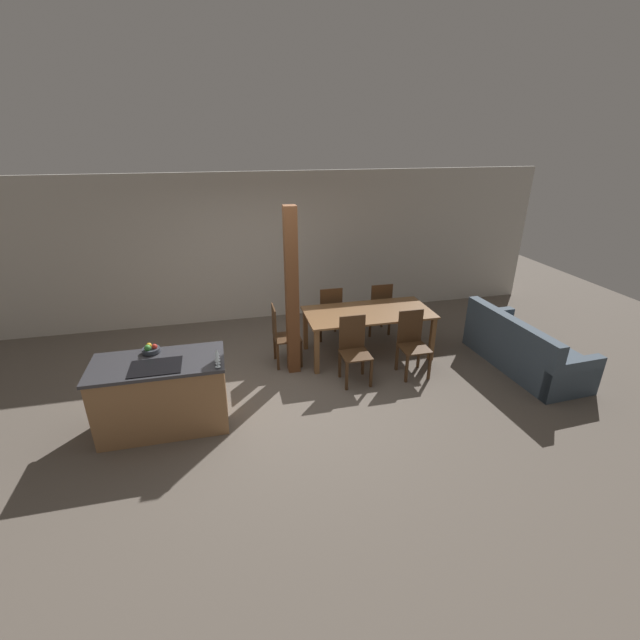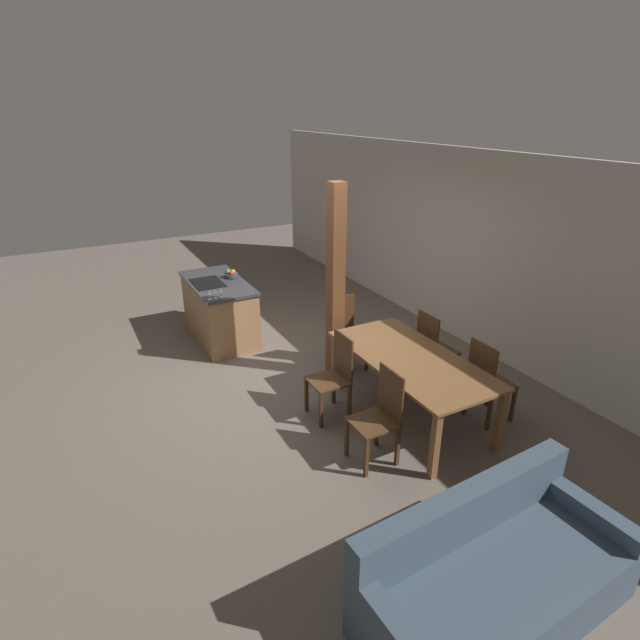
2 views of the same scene
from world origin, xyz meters
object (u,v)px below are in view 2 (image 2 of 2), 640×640
Objects in this scene: dining_chair_near_left at (334,375)px; dining_chair_far_right at (487,381)px; fruit_bowl at (231,274)px; timber_post at (336,285)px; dining_chair_head_end at (346,331)px; dining_table at (411,365)px; wine_glass_far at (221,290)px; couch at (494,580)px; dining_chair_far_left at (433,348)px; kitchen_island at (219,310)px; wine_glass_middle at (215,291)px; dining_chair_near_right at (380,415)px; wine_glass_near at (209,292)px.

dining_chair_far_right is at bearing 57.40° from dining_chair_near_left.
timber_post is (1.83, 0.72, 0.29)m from fruit_bowl.
dining_chair_near_left is 1.15m from dining_chair_head_end.
dining_chair_far_right and dining_chair_head_end have the same top height.
fruit_bowl is 3.23m from dining_table.
dining_chair_near_left reaches higher than dining_table.
wine_glass_far is 4.54m from couch.
dining_table is 0.81× the size of timber_post.
timber_post is at bearing 49.60° from dining_chair_far_left.
wine_glass_far is 2.81m from dining_chair_far_left.
dining_chair_far_left is at bearing -53.01° from dining_chair_head_end.
dining_chair_head_end reaches higher than dining_table.
kitchen_island is 3.16m from dining_chair_far_left.
dining_chair_near_left is (2.54, 0.50, 0.05)m from kitchen_island.
dining_chair_head_end is at bearing 29.32° from fruit_bowl.
wine_glass_middle is at bearing 37.71° from dining_chair_far_right.
wine_glass_middle is 0.08m from wine_glass_far.
kitchen_island is 1.57× the size of dining_chair_near_right.
dining_chair_near_right is at bearing 16.44° from wine_glass_near.
dining_chair_near_right and dining_chair_far_right have the same top height.
timber_post is at bearing 21.47° from fruit_bowl.
dining_chair_far_right is (3.42, 1.89, 0.05)m from kitchen_island.
fruit_bowl is 0.22× the size of dining_chair_near_right.
wine_glass_far is at bearing -160.48° from dining_chair_near_left.
wine_glass_middle is (0.00, 0.08, 0.00)m from wine_glass_near.
timber_post is at bearing 164.71° from dining_chair_near_right.
wine_glass_middle is 3.51m from dining_chair_far_right.
dining_chair_near_left is 1.00× the size of dining_chair_far_right.
dining_table is at bearing 10.79° from timber_post.
dining_chair_far_left is at bearing 47.78° from wine_glass_far.
dining_chair_far_left is 1.42m from timber_post.
dining_chair_far_right is (3.51, 1.65, -0.44)m from fruit_bowl.
wine_glass_middle is at bearing 48.82° from dining_chair_far_left.
dining_chair_near_left is 0.49× the size of couch.
dining_table is 0.84m from dining_chair_near_left.
wine_glass_near is 4.55m from couch.
timber_post reaches higher than wine_glass_middle.
dining_chair_far_left is (2.63, 1.65, -0.44)m from fruit_bowl.
wine_glass_middle reaches higher than dining_chair_near_right.
dining_chair_near_right is 1.39m from dining_chair_far_right.
dining_chair_near_right is at bearing 122.60° from dining_chair_far_left.
kitchen_island is 0.93m from wine_glass_near.
wine_glass_near is 0.06× the size of timber_post.
kitchen_island is 7.27× the size of fruit_bowl.
dining_chair_head_end is (-1.37, 0.00, -0.16)m from dining_table.
dining_chair_near_left and dining_chair_near_right have the same top height.
wine_glass_near and wine_glass_far have the same top height.
dining_table is (2.98, 1.20, 0.21)m from kitchen_island.
fruit_bowl is at bearing 148.42° from wine_glass_middle.
dining_chair_near_left is (2.63, 0.26, -0.44)m from fruit_bowl.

